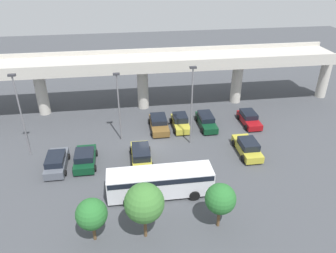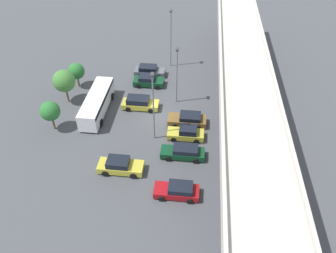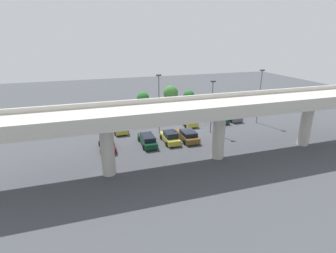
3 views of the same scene
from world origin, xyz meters
TOP-DOWN VIEW (x-y plane):
  - ground_plane at (0.00, 0.00)m, footprint 111.60×111.60m
  - highway_overpass at (-0.00, 10.45)m, footprint 53.53×6.11m
  - parked_car_0 at (-9.60, -2.50)m, footprint 2.10×4.57m
  - parked_car_1 at (-6.86, -2.22)m, footprint 2.25×4.36m
  - parked_car_2 at (-1.25, -2.50)m, footprint 2.14×4.84m
  - parked_car_3 at (1.37, 4.08)m, footprint 2.23×4.76m
  - parked_car_4 at (3.98, 4.05)m, footprint 2.01×4.33m
  - parked_car_5 at (7.19, 3.94)m, footprint 1.97×4.89m
  - parked_car_6 at (10.00, -2.61)m, footprint 2.12×4.84m
  - parked_car_7 at (12.58, 3.78)m, footprint 2.02×4.48m
  - shuttle_bus at (0.06, -7.83)m, footprint 9.18×2.65m
  - lamp_post_near_aisle at (4.45, 0.29)m, footprint 0.70×0.35m
  - lamp_post_mid_lot at (-12.79, 0.44)m, footprint 0.70×0.35m
  - lamp_post_by_overpass at (-3.19, 2.21)m, footprint 0.70×0.35m
  - tree_front_left at (-5.44, -12.21)m, footprint 2.32×2.32m
  - tree_front_centre at (-1.64, -12.46)m, footprint 2.93×2.93m
  - tree_front_right at (4.10, -12.22)m, footprint 2.38×2.38m

SIDE VIEW (x-z plane):
  - ground_plane at x=0.00m, z-range 0.00..0.00m
  - parked_car_7 at x=12.58m, z-range -0.04..1.43m
  - parked_car_3 at x=1.37m, z-range -0.03..1.44m
  - parked_car_5 at x=7.19m, z-range -0.02..1.44m
  - parked_car_4 at x=3.98m, z-range -0.07..1.52m
  - parked_car_1 at x=-6.86m, z-range -0.05..1.51m
  - parked_car_0 at x=-9.60m, z-range -0.03..1.51m
  - parked_car_6 at x=10.00m, z-range -0.06..1.56m
  - parked_car_2 at x=-1.25m, z-range -0.03..1.61m
  - shuttle_bus at x=0.06m, z-range 0.25..2.70m
  - tree_front_left at x=-5.44m, z-range 0.66..4.33m
  - tree_front_right at x=4.10m, z-range 0.76..4.68m
  - tree_front_centre at x=-1.64m, z-range 0.90..5.65m
  - lamp_post_by_overpass at x=-3.19m, z-range 0.69..8.63m
  - lamp_post_near_aisle at x=4.45m, z-range 0.70..9.62m
  - lamp_post_mid_lot at x=-12.79m, z-range 0.70..9.66m
  - highway_overpass at x=0.00m, z-range 2.11..9.41m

